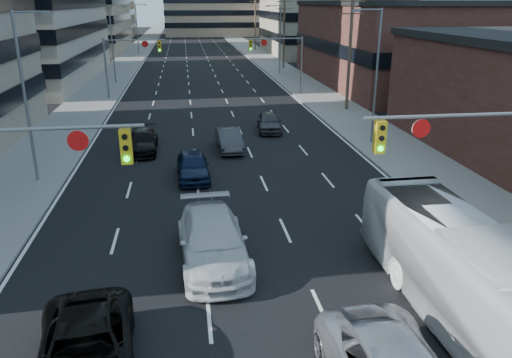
{
  "coord_description": "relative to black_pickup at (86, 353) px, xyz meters",
  "views": [
    {
      "loc": [
        -2.19,
        -7.26,
        9.38
      ],
      "look_at": [
        0.62,
        12.68,
        2.2
      ],
      "focal_mm": 35.0,
      "sensor_mm": 36.0,
      "label": 1
    }
  ],
  "objects": [
    {
      "name": "road_surface",
      "position": [
        5.08,
        126.07,
        -0.75
      ],
      "size": [
        18.0,
        300.0,
        0.02
      ],
      "primitive_type": "cube",
      "color": "black",
      "rests_on": "ground"
    },
    {
      "name": "sidewalk_left",
      "position": [
        -6.42,
        126.07,
        -0.69
      ],
      "size": [
        5.0,
        300.0,
        0.15
      ],
      "primitive_type": "cube",
      "color": "slate",
      "rests_on": "ground"
    },
    {
      "name": "sidewalk_right",
      "position": [
        16.58,
        126.07,
        -0.69
      ],
      "size": [
        5.0,
        300.0,
        0.15
      ],
      "primitive_type": "cube",
      "color": "slate",
      "rests_on": "ground"
    },
    {
      "name": "office_left_far",
      "position": [
        -18.92,
        96.07,
        7.24
      ],
      "size": [
        20.0,
        30.0,
        16.0
      ],
      "primitive_type": "cube",
      "color": "gray",
      "rests_on": "ground"
    },
    {
      "name": "storefront_right_mid",
      "position": [
        29.08,
        46.07,
        3.74
      ],
      "size": [
        20.0,
        30.0,
        9.0
      ],
      "primitive_type": "cube",
      "color": "#472119",
      "rests_on": "ground"
    },
    {
      "name": "office_right_far",
      "position": [
        30.08,
        84.07,
        6.24
      ],
      "size": [
        22.0,
        28.0,
        14.0
      ],
      "primitive_type": "cube",
      "color": "gray",
      "rests_on": "ground"
    },
    {
      "name": "bg_block_right",
      "position": [
        37.08,
        126.07,
        5.24
      ],
      "size": [
        22.0,
        22.0,
        12.0
      ],
      "primitive_type": "cube",
      "color": "gray",
      "rests_on": "ground"
    },
    {
      "name": "signal_near_left",
      "position": [
        -2.37,
        4.06,
        3.56
      ],
      "size": [
        6.59,
        0.33,
        6.0
      ],
      "color": "slate",
      "rests_on": "ground"
    },
    {
      "name": "signal_near_right",
      "position": [
        12.54,
        4.06,
        3.56
      ],
      "size": [
        6.59,
        0.33,
        6.0
      ],
      "color": "slate",
      "rests_on": "ground"
    },
    {
      "name": "signal_far_left",
      "position": [
        -2.6,
        41.06,
        3.54
      ],
      "size": [
        6.09,
        0.33,
        6.0
      ],
      "color": "slate",
      "rests_on": "ground"
    },
    {
      "name": "signal_far_right",
      "position": [
        12.77,
        41.06,
        3.54
      ],
      "size": [
        6.09,
        0.33,
        6.0
      ],
      "color": "slate",
      "rests_on": "ground"
    },
    {
      "name": "utility_pole_block",
      "position": [
        17.28,
        32.07,
        5.01
      ],
      "size": [
        2.2,
        0.28,
        11.0
      ],
      "color": "#4C3D2D",
      "rests_on": "ground"
    },
    {
      "name": "utility_pole_midblock",
      "position": [
        17.28,
        62.07,
        5.01
      ],
      "size": [
        2.2,
        0.28,
        11.0
      ],
      "color": "#4C3D2D",
      "rests_on": "ground"
    },
    {
      "name": "utility_pole_distant",
      "position": [
        17.28,
        92.07,
        5.01
      ],
      "size": [
        2.2,
        0.28,
        11.0
      ],
      "color": "#4C3D2D",
      "rests_on": "ground"
    },
    {
      "name": "streetlight_left_near",
      "position": [
        -5.26,
        16.07,
        4.29
      ],
      "size": [
        2.03,
        0.22,
        9.0
      ],
      "color": "slate",
      "rests_on": "ground"
    },
    {
      "name": "streetlight_left_mid",
      "position": [
        -5.26,
        51.07,
        4.29
      ],
      "size": [
        2.03,
        0.22,
        9.0
      ],
      "color": "slate",
      "rests_on": "ground"
    },
    {
      "name": "streetlight_left_far",
      "position": [
        -5.26,
        86.07,
        4.29
      ],
      "size": [
        2.03,
        0.22,
        9.0
      ],
      "color": "slate",
      "rests_on": "ground"
    },
    {
      "name": "streetlight_right_near",
      "position": [
        15.42,
        21.07,
        4.29
      ],
      "size": [
        2.03,
        0.22,
        9.0
      ],
      "color": "slate",
      "rests_on": "ground"
    },
    {
      "name": "streetlight_right_far",
      "position": [
        15.42,
        56.07,
        4.29
      ],
      "size": [
        2.03,
        0.22,
        9.0
      ],
      "color": "slate",
      "rests_on": "ground"
    },
    {
      "name": "black_pickup",
      "position": [
        0.0,
        0.0,
        0.0
      ],
      "size": [
        3.21,
        5.77,
        1.53
      ],
      "primitive_type": "imported",
      "rotation": [
        0.0,
        0.0,
        0.13
      ],
      "color": "black",
      "rests_on": "ground"
    },
    {
      "name": "white_van",
      "position": [
        3.64,
        5.77,
        0.12
      ],
      "size": [
        2.76,
        6.18,
        1.76
      ],
      "primitive_type": "imported",
      "rotation": [
        0.0,
        0.0,
        0.05
      ],
      "color": "silver",
      "rests_on": "ground"
    },
    {
      "name": "transit_bus",
      "position": [
        11.08,
        0.8,
        0.83
      ],
      "size": [
        2.78,
        11.47,
        3.19
      ],
      "primitive_type": "imported",
      "rotation": [
        0.0,
        0.0,
        0.01
      ],
      "color": "silver",
      "rests_on": "ground"
    },
    {
      "name": "sedan_blue",
      "position": [
        3.08,
        15.48,
        -0.02
      ],
      "size": [
        1.88,
        4.4,
        1.48
      ],
      "primitive_type": "imported",
      "rotation": [
        0.0,
        0.0,
        0.03
      ],
      "color": "black",
      "rests_on": "ground"
    },
    {
      "name": "sedan_grey_center",
      "position": [
        5.6,
        20.85,
        -0.06
      ],
      "size": [
        1.69,
        4.36,
        1.41
      ],
      "primitive_type": "imported",
      "rotation": [
        0.0,
        0.0,
        0.05
      ],
      "color": "#353538",
      "rests_on": "ground"
    },
    {
      "name": "sedan_black_far",
      "position": [
        -0.12,
        21.25,
        -0.07
      ],
      "size": [
        2.0,
        4.82,
        1.39
      ],
      "primitive_type": "imported",
      "rotation": [
        0.0,
        0.0,
        0.01
      ],
      "color": "black",
      "rests_on": "ground"
    },
    {
      "name": "sedan_grey_right",
      "position": [
        9.09,
        25.59,
        -0.04
      ],
      "size": [
        2.11,
        4.4,
        1.45
      ],
      "primitive_type": "imported",
      "rotation": [
        0.0,
        0.0,
        -0.09
      ],
      "color": "#37373A",
      "rests_on": "ground"
    }
  ]
}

